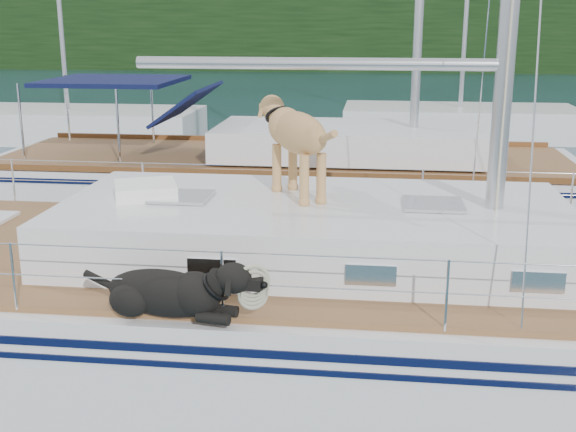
# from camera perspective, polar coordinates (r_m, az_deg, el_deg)

# --- Properties ---
(ground) EXTENTS (120.00, 120.00, 0.00)m
(ground) POSITION_cam_1_polar(r_m,az_deg,el_deg) (8.16, -3.73, -11.16)
(ground) COLOR black
(ground) RESTS_ON ground
(tree_line) EXTENTS (90.00, 3.00, 6.00)m
(tree_line) POSITION_cam_1_polar(r_m,az_deg,el_deg) (52.19, 5.65, 14.61)
(tree_line) COLOR black
(tree_line) RESTS_ON ground
(shore_bank) EXTENTS (92.00, 1.00, 1.20)m
(shore_bank) POSITION_cam_1_polar(r_m,az_deg,el_deg) (53.47, 5.62, 12.05)
(shore_bank) COLOR #595147
(shore_bank) RESTS_ON ground
(main_sailboat) EXTENTS (12.00, 3.95, 14.01)m
(main_sailboat) POSITION_cam_1_polar(r_m,az_deg,el_deg) (7.86, -3.15, -6.76)
(main_sailboat) COLOR white
(main_sailboat) RESTS_ON ground
(neighbor_sailboat) EXTENTS (11.00, 3.50, 13.30)m
(neighbor_sailboat) POSITION_cam_1_polar(r_m,az_deg,el_deg) (13.65, 0.05, 2.63)
(neighbor_sailboat) COLOR white
(neighbor_sailboat) RESTS_ON ground
(bg_boat_west) EXTENTS (8.00, 3.00, 11.65)m
(bg_boat_west) POSITION_cam_1_polar(r_m,az_deg,el_deg) (23.38, -16.91, 6.87)
(bg_boat_west) COLOR white
(bg_boat_west) RESTS_ON ground
(bg_boat_center) EXTENTS (7.20, 3.00, 11.65)m
(bg_boat_center) POSITION_cam_1_polar(r_m,az_deg,el_deg) (23.53, 13.38, 7.18)
(bg_boat_center) COLOR white
(bg_boat_center) RESTS_ON ground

